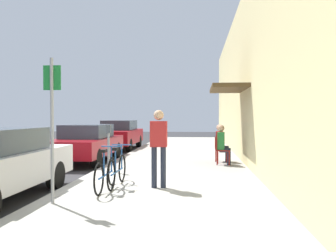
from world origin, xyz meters
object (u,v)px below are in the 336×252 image
at_px(parked_car_1, 86,143).
at_px(cafe_chair_0, 221,149).
at_px(seated_patron_0, 223,143).
at_px(seated_patron_1, 221,141).
at_px(parked_car_2, 119,134).
at_px(bicycle_0, 117,170).
at_px(cafe_chair_1, 220,147).
at_px(parking_meter, 109,144).
at_px(bicycle_1, 106,173).
at_px(street_sign, 52,119).
at_px(pedestrian_standing, 159,142).

xyz_separation_m(parked_car_1, cafe_chair_0, (4.82, -1.03, -0.09)).
relative_size(seated_patron_0, seated_patron_1, 1.00).
height_order(parked_car_2, seated_patron_1, parked_car_2).
height_order(bicycle_0, seated_patron_0, seated_patron_0).
distance_m(bicycle_0, seated_patron_0, 4.62).
xyz_separation_m(cafe_chair_1, seated_patron_1, (0.06, -0.01, 0.19)).
xyz_separation_m(bicycle_0, cafe_chair_0, (2.54, 3.81, 0.14)).
distance_m(parking_meter, bicycle_1, 2.66).
bearing_deg(street_sign, parked_car_1, 103.06).
bearing_deg(bicycle_1, pedestrian_standing, 18.34).
bearing_deg(bicycle_0, street_sign, -115.78).
relative_size(bicycle_0, cafe_chair_1, 1.97).
xyz_separation_m(bicycle_0, pedestrian_standing, (0.95, -0.10, 0.64)).
bearing_deg(pedestrian_standing, parked_car_1, 123.29).
distance_m(seated_patron_0, seated_patron_1, 0.79).
bearing_deg(street_sign, seated_patron_1, 61.46).
height_order(parked_car_1, cafe_chair_1, parked_car_1).
xyz_separation_m(parking_meter, bicycle_0, (0.74, -2.10, -0.41)).
xyz_separation_m(cafe_chair_0, seated_patron_1, (0.06, 0.78, 0.19)).
bearing_deg(seated_patron_0, bicycle_1, -122.67).
height_order(parked_car_1, bicycle_0, parked_car_1).
bearing_deg(street_sign, bicycle_0, 64.22).
xyz_separation_m(seated_patron_0, cafe_chair_1, (-0.06, 0.80, -0.19)).
bearing_deg(parking_meter, cafe_chair_0, 27.53).
distance_m(seated_patron_0, cafe_chair_1, 0.82).
xyz_separation_m(parked_car_1, seated_patron_1, (4.88, -0.24, 0.10)).
xyz_separation_m(parked_car_1, parking_meter, (1.55, -2.73, 0.17)).
xyz_separation_m(parked_car_1, bicycle_1, (2.16, -5.29, -0.24)).
distance_m(bicycle_1, seated_patron_0, 5.06).
height_order(parked_car_2, parking_meter, parked_car_2).
bearing_deg(seated_patron_1, parking_meter, -143.25).
xyz_separation_m(parking_meter, cafe_chair_1, (3.28, 2.50, -0.26)).
distance_m(street_sign, seated_patron_0, 6.45).
distance_m(parking_meter, street_sign, 3.81).
relative_size(parking_meter, bicycle_1, 0.77).
bearing_deg(parked_car_2, parking_meter, -79.10).
xyz_separation_m(bicycle_1, cafe_chair_0, (2.67, 4.26, 0.14)).
relative_size(parked_car_1, bicycle_1, 2.57).
relative_size(bicycle_1, seated_patron_0, 1.33).
height_order(cafe_chair_1, seated_patron_1, seated_patron_1).
distance_m(seated_patron_1, pedestrian_standing, 4.98).
relative_size(parked_car_1, seated_patron_0, 3.41).
relative_size(bicycle_0, seated_patron_1, 1.33).
bearing_deg(bicycle_1, seated_patron_0, 57.33).
bearing_deg(seated_patron_0, pedestrian_standing, -112.93).
distance_m(bicycle_1, cafe_chair_0, 5.03).
distance_m(bicycle_0, cafe_chair_0, 4.58).
height_order(parking_meter, street_sign, street_sign).
distance_m(parked_car_2, parking_meter, 8.20).
xyz_separation_m(street_sign, bicycle_0, (0.79, 1.63, -1.16)).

